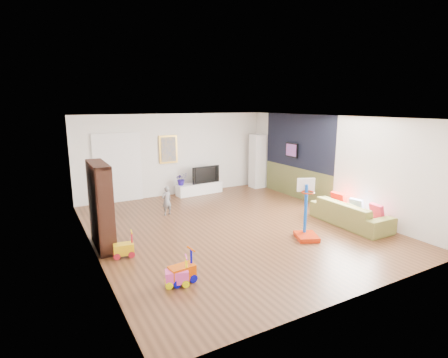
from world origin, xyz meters
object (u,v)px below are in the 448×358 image
media_console (199,188)px  bookshelf (101,206)px  sofa (350,213)px  basketball_hoop (308,210)px

media_console → bookshelf: bookshelf is taller
media_console → bookshelf: size_ratio=0.88×
media_console → bookshelf: bearing=-144.0°
sofa → media_console: bearing=24.2°
bookshelf → sofa: bookshelf is taller
sofa → basketball_hoop: 1.66m
media_console → basketball_hoop: basketball_hoop is taller
sofa → basketball_hoop: size_ratio=1.51×
bookshelf → sofa: size_ratio=0.88×
basketball_hoop → bookshelf: bearing=-179.2°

